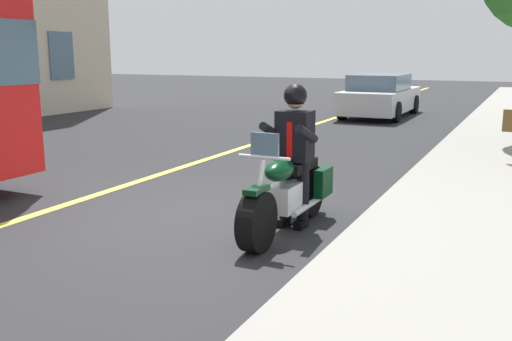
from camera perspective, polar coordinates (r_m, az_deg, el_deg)
ground_plane at (r=7.47m, az=-5.81°, el=-4.73°), size 80.00×80.00×0.00m
lane_center_stripe at (r=8.65m, az=-17.21°, el=-2.89°), size 60.00×0.16×0.01m
motorcycle_main at (r=6.84m, az=3.18°, el=-2.29°), size 2.21×0.60×1.26m
rider_main at (r=6.90m, az=3.83°, el=2.77°), size 0.62×0.54×1.74m
car_silver at (r=19.59m, az=12.22°, el=7.26°), size 4.60×1.92×1.40m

